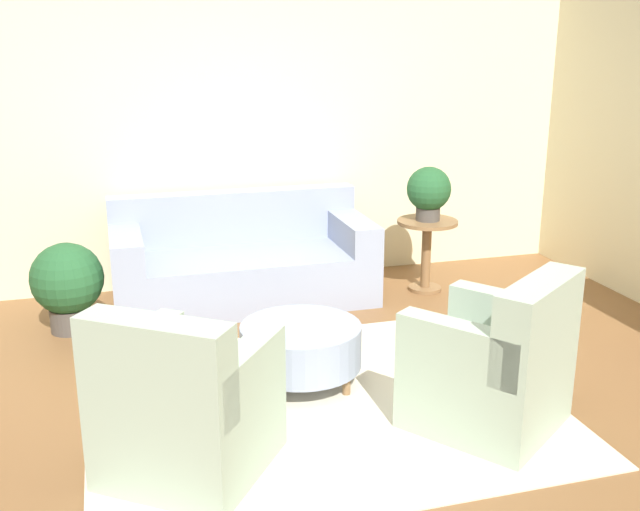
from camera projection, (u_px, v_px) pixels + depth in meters
name	position (u px, v px, depth m)	size (l,w,h in m)	color
ground_plane	(322.00, 404.00, 4.42)	(16.00, 16.00, 0.00)	brown
wall_back	(239.00, 120.00, 6.33)	(8.90, 0.12, 2.80)	beige
rug	(322.00, 404.00, 4.42)	(2.67, 2.23, 0.01)	beige
couch	(242.00, 263.00, 6.10)	(2.06, 0.93, 0.84)	#8E99B2
armchair_left	(184.00, 409.00, 3.63)	(1.02, 1.02, 0.89)	#9EB29E
armchair_right	(495.00, 368.00, 4.08)	(1.02, 1.02, 0.89)	#9EB29E
ottoman_table	(301.00, 346.00, 4.60)	(0.75, 0.75, 0.38)	#8E99B2
side_table	(427.00, 243.00, 6.28)	(0.50, 0.50, 0.61)	olive
potted_plant_on_side_table	(429.00, 191.00, 6.15)	(0.37, 0.37, 0.45)	#4C4742
potted_plant_floor	(67.00, 283.00, 5.42)	(0.52, 0.52, 0.66)	#4C4742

